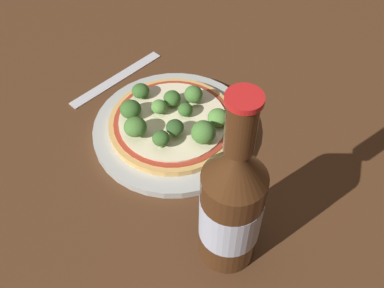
% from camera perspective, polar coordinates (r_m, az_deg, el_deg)
% --- Properties ---
extents(ground_plane, '(3.00, 3.00, 0.00)m').
position_cam_1_polar(ground_plane, '(0.69, -3.29, 1.77)').
color(ground_plane, '#4C2D19').
extents(plate, '(0.25, 0.25, 0.01)m').
position_cam_1_polar(plate, '(0.68, -2.25, 1.92)').
color(plate, '#B2B7B2').
rests_on(plate, ground_plane).
extents(pizza, '(0.19, 0.19, 0.01)m').
position_cam_1_polar(pizza, '(0.67, -2.43, 2.76)').
color(pizza, tan).
rests_on(pizza, plate).
extents(broccoli_floret_0, '(0.03, 0.03, 0.03)m').
position_cam_1_polar(broccoli_floret_0, '(0.65, 3.32, 3.36)').
color(broccoli_floret_0, '#7A9E5B').
rests_on(broccoli_floret_0, pizza).
extents(broccoli_floret_1, '(0.03, 0.03, 0.02)m').
position_cam_1_polar(broccoli_floret_1, '(0.68, -2.54, 5.83)').
color(broccoli_floret_1, '#7A9E5B').
rests_on(broccoli_floret_1, pizza).
extents(broccoli_floret_2, '(0.02, 0.02, 0.02)m').
position_cam_1_polar(broccoli_floret_2, '(0.67, -4.44, 4.59)').
color(broccoli_floret_2, '#7A9E5B').
rests_on(broccoli_floret_2, pizza).
extents(broccoli_floret_3, '(0.04, 0.04, 0.03)m').
position_cam_1_polar(broccoli_floret_3, '(0.63, 1.45, 1.49)').
color(broccoli_floret_3, '#7A9E5B').
rests_on(broccoli_floret_3, pizza).
extents(broccoli_floret_4, '(0.03, 0.03, 0.03)m').
position_cam_1_polar(broccoli_floret_4, '(0.64, -2.19, 2.12)').
color(broccoli_floret_4, '#7A9E5B').
rests_on(broccoli_floret_4, pizza).
extents(broccoli_floret_5, '(0.03, 0.03, 0.03)m').
position_cam_1_polar(broccoli_floret_5, '(0.68, 0.36, 6.17)').
color(broccoli_floret_5, '#7A9E5B').
rests_on(broccoli_floret_5, pizza).
extents(broccoli_floret_6, '(0.02, 0.02, 0.02)m').
position_cam_1_polar(broccoli_floret_6, '(0.67, -0.86, 4.38)').
color(broccoli_floret_6, '#7A9E5B').
rests_on(broccoli_floret_6, pizza).
extents(broccoli_floret_7, '(0.03, 0.03, 0.03)m').
position_cam_1_polar(broccoli_floret_7, '(0.64, -7.17, 2.11)').
color(broccoli_floret_7, '#7A9E5B').
rests_on(broccoli_floret_7, pizza).
extents(broccoli_floret_8, '(0.03, 0.03, 0.02)m').
position_cam_1_polar(broccoli_floret_8, '(0.70, -6.31, 6.85)').
color(broccoli_floret_8, '#7A9E5B').
rests_on(broccoli_floret_8, pizza).
extents(broccoli_floret_9, '(0.03, 0.03, 0.03)m').
position_cam_1_polar(broccoli_floret_9, '(0.67, -7.79, 4.38)').
color(broccoli_floret_9, '#7A9E5B').
rests_on(broccoli_floret_9, pizza).
extents(broccoli_floret_10, '(0.02, 0.02, 0.03)m').
position_cam_1_polar(broccoli_floret_10, '(0.62, -3.96, 0.70)').
color(broccoli_floret_10, '#7A9E5B').
rests_on(broccoli_floret_10, pizza).
extents(beer_bottle, '(0.07, 0.07, 0.26)m').
position_cam_1_polar(beer_bottle, '(0.49, 5.04, -7.75)').
color(beer_bottle, '#472814').
rests_on(beer_bottle, ground_plane).
extents(fork, '(0.04, 0.19, 0.00)m').
position_cam_1_polar(fork, '(0.78, -9.51, 8.23)').
color(fork, silver).
rests_on(fork, ground_plane).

